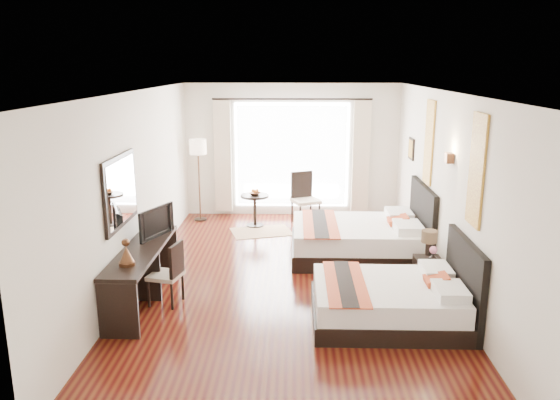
{
  "coord_description": "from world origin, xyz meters",
  "views": [
    {
      "loc": [
        0.09,
        -7.71,
        3.16
      ],
      "look_at": [
        -0.15,
        0.29,
        1.18
      ],
      "focal_mm": 35.0,
      "sensor_mm": 36.0,
      "label": 1
    }
  ],
  "objects_px": {
    "window_chair": "(305,209)",
    "television": "(152,222)",
    "bed_near": "(394,300)",
    "floor_lamp": "(198,152)",
    "desk_chair": "(167,285)",
    "bed_far": "(361,238)",
    "fruit_bowl": "(255,194)",
    "vase": "(433,254)",
    "table_lamp": "(429,238)",
    "console_desk": "(143,275)",
    "side_table": "(255,211)",
    "nightstand": "(428,274)"
  },
  "relations": [
    {
      "from": "nightstand",
      "to": "window_chair",
      "type": "relative_size",
      "value": 0.44
    },
    {
      "from": "bed_near",
      "to": "console_desk",
      "type": "relative_size",
      "value": 0.87
    },
    {
      "from": "nightstand",
      "to": "television",
      "type": "height_order",
      "value": "television"
    },
    {
      "from": "bed_far",
      "to": "vase",
      "type": "bearing_deg",
      "value": -59.94
    },
    {
      "from": "vase",
      "to": "table_lamp",
      "type": "bearing_deg",
      "value": 101.42
    },
    {
      "from": "bed_near",
      "to": "television",
      "type": "bearing_deg",
      "value": 162.23
    },
    {
      "from": "vase",
      "to": "window_chair",
      "type": "relative_size",
      "value": 0.11
    },
    {
      "from": "bed_near",
      "to": "bed_far",
      "type": "xyz_separation_m",
      "value": [
        -0.14,
        2.39,
        0.04
      ]
    },
    {
      "from": "window_chair",
      "to": "nightstand",
      "type": "bearing_deg",
      "value": 5.06
    },
    {
      "from": "vase",
      "to": "fruit_bowl",
      "type": "bearing_deg",
      "value": 131.25
    },
    {
      "from": "bed_near",
      "to": "side_table",
      "type": "height_order",
      "value": "bed_near"
    },
    {
      "from": "floor_lamp",
      "to": "window_chair",
      "type": "xyz_separation_m",
      "value": [
        2.18,
        -0.24,
        -1.11
      ]
    },
    {
      "from": "bed_near",
      "to": "desk_chair",
      "type": "height_order",
      "value": "bed_near"
    },
    {
      "from": "table_lamp",
      "to": "fruit_bowl",
      "type": "relative_size",
      "value": 1.65
    },
    {
      "from": "television",
      "to": "window_chair",
      "type": "relative_size",
      "value": 0.71
    },
    {
      "from": "vase",
      "to": "bed_far",
      "type": "bearing_deg",
      "value": 120.06
    },
    {
      "from": "table_lamp",
      "to": "vase",
      "type": "relative_size",
      "value": 3.03
    },
    {
      "from": "nightstand",
      "to": "desk_chair",
      "type": "xyz_separation_m",
      "value": [
        -3.66,
        -0.61,
        0.04
      ]
    },
    {
      "from": "window_chair",
      "to": "television",
      "type": "bearing_deg",
      "value": -58.02
    },
    {
      "from": "bed_near",
      "to": "window_chair",
      "type": "height_order",
      "value": "bed_near"
    },
    {
      "from": "nightstand",
      "to": "table_lamp",
      "type": "relative_size",
      "value": 1.29
    },
    {
      "from": "side_table",
      "to": "fruit_bowl",
      "type": "distance_m",
      "value": 0.35
    },
    {
      "from": "bed_near",
      "to": "floor_lamp",
      "type": "distance_m",
      "value": 5.69
    },
    {
      "from": "fruit_bowl",
      "to": "window_chair",
      "type": "height_order",
      "value": "window_chair"
    },
    {
      "from": "television",
      "to": "side_table",
      "type": "distance_m",
      "value": 3.36
    },
    {
      "from": "bed_near",
      "to": "vase",
      "type": "distance_m",
      "value": 1.21
    },
    {
      "from": "bed_far",
      "to": "desk_chair",
      "type": "distance_m",
      "value": 3.46
    },
    {
      "from": "television",
      "to": "floor_lamp",
      "type": "bearing_deg",
      "value": 21.48
    },
    {
      "from": "vase",
      "to": "floor_lamp",
      "type": "relative_size",
      "value": 0.07
    },
    {
      "from": "fruit_bowl",
      "to": "vase",
      "type": "bearing_deg",
      "value": -48.75
    },
    {
      "from": "bed_far",
      "to": "floor_lamp",
      "type": "distance_m",
      "value": 3.93
    },
    {
      "from": "floor_lamp",
      "to": "window_chair",
      "type": "height_order",
      "value": "floor_lamp"
    },
    {
      "from": "bed_far",
      "to": "desk_chair",
      "type": "relative_size",
      "value": 2.55
    },
    {
      "from": "fruit_bowl",
      "to": "console_desk",
      "type": "bearing_deg",
      "value": -109.6
    },
    {
      "from": "window_chair",
      "to": "fruit_bowl",
      "type": "bearing_deg",
      "value": -101.91
    },
    {
      "from": "window_chair",
      "to": "console_desk",
      "type": "bearing_deg",
      "value": -54.13
    },
    {
      "from": "fruit_bowl",
      "to": "window_chair",
      "type": "relative_size",
      "value": 0.21
    },
    {
      "from": "bed_far",
      "to": "console_desk",
      "type": "distance_m",
      "value": 3.71
    },
    {
      "from": "side_table",
      "to": "floor_lamp",
      "type": "bearing_deg",
      "value": 160.72
    },
    {
      "from": "bed_near",
      "to": "floor_lamp",
      "type": "bearing_deg",
      "value": 125.6
    },
    {
      "from": "table_lamp",
      "to": "console_desk",
      "type": "bearing_deg",
      "value": -171.69
    },
    {
      "from": "vase",
      "to": "floor_lamp",
      "type": "distance_m",
      "value": 5.4
    },
    {
      "from": "nightstand",
      "to": "side_table",
      "type": "bearing_deg",
      "value": 131.74
    },
    {
      "from": "bed_far",
      "to": "floor_lamp",
      "type": "relative_size",
      "value": 1.3
    },
    {
      "from": "table_lamp",
      "to": "desk_chair",
      "type": "relative_size",
      "value": 0.42
    },
    {
      "from": "desk_chair",
      "to": "bed_far",
      "type": "bearing_deg",
      "value": -132.34
    },
    {
      "from": "nightstand",
      "to": "vase",
      "type": "height_order",
      "value": "vase"
    },
    {
      "from": "floor_lamp",
      "to": "window_chair",
      "type": "bearing_deg",
      "value": -6.33
    },
    {
      "from": "nightstand",
      "to": "fruit_bowl",
      "type": "xyz_separation_m",
      "value": [
        -2.73,
        3.04,
        0.45
      ]
    },
    {
      "from": "vase",
      "to": "side_table",
      "type": "distance_m",
      "value": 4.21
    }
  ]
}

